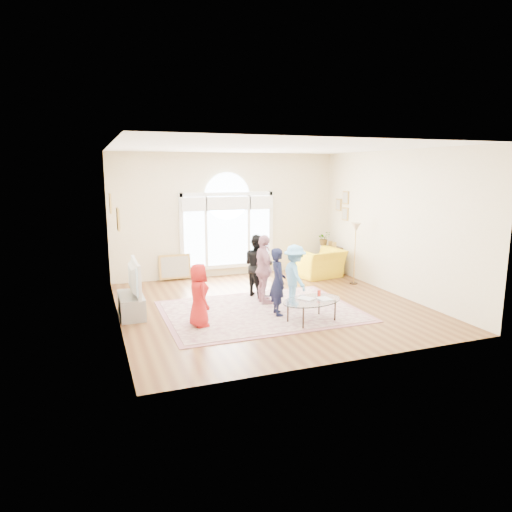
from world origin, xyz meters
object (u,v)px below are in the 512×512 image
object	(u,v)px
coffee_table	(312,301)
armchair	(319,263)
area_rug	(261,311)
tv_console	(131,305)
television	(130,278)

from	to	relation	value
coffee_table	armchair	world-z (taller)	armchair
coffee_table	armchair	size ratio (longest dim) A/B	1.20
area_rug	tv_console	world-z (taller)	tv_console
tv_console	armchair	bearing A→B (deg)	18.33
television	coffee_table	bearing A→B (deg)	-26.46
area_rug	coffee_table	bearing A→B (deg)	-54.50
area_rug	coffee_table	xyz separation A→B (m)	(0.65, -0.91, 0.39)
television	coffee_table	distance (m)	3.45
area_rug	coffee_table	size ratio (longest dim) A/B	2.66
tv_console	armchair	size ratio (longest dim) A/B	0.89
television	coffee_table	xyz separation A→B (m)	(3.08, -1.53, -0.35)
tv_console	television	xyz separation A→B (m)	(0.01, 0.00, 0.54)
tv_console	coffee_table	bearing A→B (deg)	-26.40
coffee_table	armchair	distance (m)	3.67
area_rug	tv_console	xyz separation A→B (m)	(-2.43, 0.62, 0.20)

